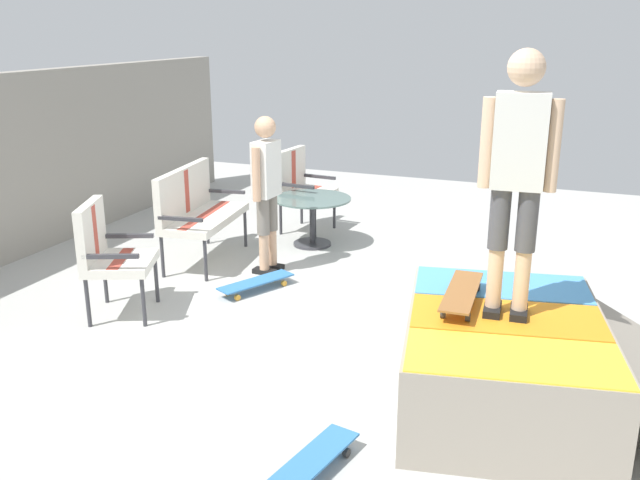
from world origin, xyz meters
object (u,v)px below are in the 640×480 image
skate_ramp (508,360)px  patio_chair_near_house (300,182)px  patio_table (312,212)px  patio_chair_by_wall (107,249)px  person_skater (518,166)px  person_watching (266,184)px  skateboard_on_ramp (462,292)px  skateboard_spare (309,464)px  patio_bench (195,206)px  skateboard_by_bench (256,282)px

skate_ramp → patio_chair_near_house: size_ratio=2.37×
patio_chair_near_house → patio_table: size_ratio=1.13×
patio_chair_by_wall → person_skater: bearing=-93.9°
patio_table → person_skater: bearing=-137.6°
skate_ramp → person_skater: 1.32m
person_watching → skateboard_on_ramp: person_watching is taller
person_skater → skateboard_spare: bearing=145.1°
patio_bench → person_skater: 4.05m
patio_chair_near_house → skateboard_by_bench: bearing=-168.4°
skate_ramp → skateboard_by_bench: skate_ramp is taller
person_watching → patio_bench: bearing=87.5°
skateboard_on_ramp → skateboard_by_bench: bearing=62.3°
patio_table → person_skater: person_skater is taller
patio_chair_by_wall → skateboard_by_bench: 1.46m
skate_ramp → skateboard_on_ramp: 0.54m
skate_ramp → patio_table: size_ratio=2.68×
skate_ramp → patio_table: bearing=42.8°
patio_chair_by_wall → patio_bench: bearing=2.6°
patio_chair_near_house → person_skater: bearing=-138.5°
patio_chair_by_wall → patio_table: (2.53, -0.89, -0.21)m
person_watching → skateboard_on_ramp: bearing=-126.3°
patio_chair_by_wall → skateboard_by_bench: bearing=-43.9°
skateboard_on_ramp → person_skater: bearing=-103.0°
skate_ramp → patio_chair_by_wall: bearing=85.9°
skate_ramp → person_skater: (0.02, 0.05, 1.32)m
patio_table → skate_ramp: bearing=-137.2°
skateboard_on_ramp → patio_bench: bearing=61.5°
patio_bench → person_watching: bearing=-92.5°
patio_table → skateboard_by_bench: patio_table is taller
person_skater → patio_chair_by_wall: bearing=86.1°
patio_chair_by_wall → skateboard_on_ramp: (-0.16, -3.11, 0.11)m
skateboard_by_bench → patio_table: bearing=1.7°
skate_ramp → skateboard_on_ramp: (0.09, 0.35, 0.40)m
patio_table → skateboard_on_ramp: size_ratio=1.11×
patio_chair_by_wall → skateboard_by_bench: patio_chair_by_wall is taller
skateboard_by_bench → skate_ramp: bearing=-116.0°
person_watching → person_skater: (-1.75, -2.60, 0.70)m
person_watching → patio_chair_near_house: bearing=10.9°
skate_ramp → patio_bench: 3.98m
patio_table → person_watching: size_ratio=0.56×
person_watching → person_skater: person_skater is taller
skate_ramp → patio_chair_near_house: bearing=41.8°
patio_table → patio_chair_by_wall: bearing=160.5°
patio_bench → patio_table: bearing=-45.0°
person_skater → patio_bench: bearing=62.7°
patio_chair_by_wall → skateboard_by_bench: (0.98, -0.94, -0.53)m
patio_chair_near_house → patio_table: patio_chair_near_house is taller
skateboard_spare → skateboard_by_bench: bearing=32.6°
skate_ramp → skateboard_spare: bearing=143.3°
person_skater → skateboard_spare: size_ratio=2.07×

